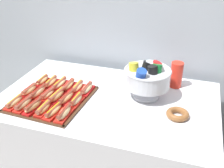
# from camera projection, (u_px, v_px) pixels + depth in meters

# --- Properties ---
(back_wall) EXTENTS (6.00, 0.10, 2.60)m
(back_wall) POSITION_uv_depth(u_px,v_px,m) (131.00, 7.00, 2.18)
(back_wall) COLOR #9EA8B2
(back_wall) RESTS_ON ground_plane
(buffet_table) EXTENTS (1.53, 0.95, 0.79)m
(buffet_table) POSITION_uv_depth(u_px,v_px,m) (108.00, 139.00, 2.08)
(buffet_table) COLOR silver
(buffet_table) RESTS_ON ground_plane
(serving_tray) EXTENTS (0.50, 0.55, 0.01)m
(serving_tray) POSITION_uv_depth(u_px,v_px,m) (53.00, 99.00, 1.88)
(serving_tray) COLOR #472B19
(serving_tray) RESTS_ON buffet_table
(hot_dog_0) EXTENTS (0.06, 0.17, 0.06)m
(hot_dog_0) POSITION_uv_depth(u_px,v_px,m) (14.00, 102.00, 1.79)
(hot_dog_0) COLOR red
(hot_dog_0) RESTS_ON serving_tray
(hot_dog_1) EXTENTS (0.07, 0.17, 0.06)m
(hot_dog_1) POSITION_uv_depth(u_px,v_px,m) (24.00, 104.00, 1.76)
(hot_dog_1) COLOR red
(hot_dog_1) RESTS_ON serving_tray
(hot_dog_2) EXTENTS (0.07, 0.18, 0.06)m
(hot_dog_2) POSITION_uv_depth(u_px,v_px,m) (33.00, 106.00, 1.74)
(hot_dog_2) COLOR #B21414
(hot_dog_2) RESTS_ON serving_tray
(hot_dog_3) EXTENTS (0.06, 0.15, 0.06)m
(hot_dog_3) POSITION_uv_depth(u_px,v_px,m) (43.00, 109.00, 1.72)
(hot_dog_3) COLOR red
(hot_dog_3) RESTS_ON serving_tray
(hot_dog_4) EXTENTS (0.08, 0.18, 0.06)m
(hot_dog_4) POSITION_uv_depth(u_px,v_px,m) (54.00, 111.00, 1.70)
(hot_dog_4) COLOR red
(hot_dog_4) RESTS_ON serving_tray
(hot_dog_5) EXTENTS (0.06, 0.17, 0.06)m
(hot_dog_5) POSITION_uv_depth(u_px,v_px,m) (64.00, 113.00, 1.67)
(hot_dog_5) COLOR red
(hot_dog_5) RESTS_ON serving_tray
(hot_dog_6) EXTENTS (0.07, 0.16, 0.06)m
(hot_dog_6) POSITION_uv_depth(u_px,v_px,m) (29.00, 90.00, 1.92)
(hot_dog_6) COLOR #B21414
(hot_dog_6) RESTS_ON serving_tray
(hot_dog_7) EXTENTS (0.06, 0.18, 0.06)m
(hot_dog_7) POSITION_uv_depth(u_px,v_px,m) (38.00, 92.00, 1.90)
(hot_dog_7) COLOR red
(hot_dog_7) RESTS_ON serving_tray
(hot_dog_8) EXTENTS (0.08, 0.16, 0.06)m
(hot_dog_8) POSITION_uv_depth(u_px,v_px,m) (47.00, 94.00, 1.88)
(hot_dog_8) COLOR red
(hot_dog_8) RESTS_ON serving_tray
(hot_dog_9) EXTENTS (0.08, 0.18, 0.06)m
(hot_dog_9) POSITION_uv_depth(u_px,v_px,m) (57.00, 96.00, 1.85)
(hot_dog_9) COLOR #B21414
(hot_dog_9) RESTS_ON serving_tray
(hot_dog_10) EXTENTS (0.08, 0.18, 0.06)m
(hot_dog_10) POSITION_uv_depth(u_px,v_px,m) (66.00, 98.00, 1.83)
(hot_dog_10) COLOR #B21414
(hot_dog_10) RESTS_ON serving_tray
(hot_dog_11) EXTENTS (0.06, 0.16, 0.06)m
(hot_dog_11) POSITION_uv_depth(u_px,v_px,m) (76.00, 100.00, 1.81)
(hot_dog_11) COLOR red
(hot_dog_11) RESTS_ON serving_tray
(hot_dog_12) EXTENTS (0.07, 0.15, 0.06)m
(hot_dog_12) POSITION_uv_depth(u_px,v_px,m) (42.00, 81.00, 2.06)
(hot_dog_12) COLOR #B21414
(hot_dog_12) RESTS_ON serving_tray
(hot_dog_13) EXTENTS (0.07, 0.17, 0.06)m
(hot_dog_13) POSITION_uv_depth(u_px,v_px,m) (51.00, 82.00, 2.04)
(hot_dog_13) COLOR red
(hot_dog_13) RESTS_ON serving_tray
(hot_dog_14) EXTENTS (0.08, 0.18, 0.06)m
(hot_dog_14) POSITION_uv_depth(u_px,v_px,m) (59.00, 84.00, 2.02)
(hot_dog_14) COLOR red
(hot_dog_14) RESTS_ON serving_tray
(hot_dog_15) EXTENTS (0.06, 0.17, 0.06)m
(hot_dog_15) POSITION_uv_depth(u_px,v_px,m) (68.00, 86.00, 1.99)
(hot_dog_15) COLOR #B21414
(hot_dog_15) RESTS_ON serving_tray
(hot_dog_16) EXTENTS (0.07, 0.16, 0.06)m
(hot_dog_16) POSITION_uv_depth(u_px,v_px,m) (77.00, 87.00, 1.97)
(hot_dog_16) COLOR red
(hot_dog_16) RESTS_ON serving_tray
(hot_dog_17) EXTENTS (0.07, 0.17, 0.06)m
(hot_dog_17) POSITION_uv_depth(u_px,v_px,m) (87.00, 89.00, 1.95)
(hot_dog_17) COLOR #B21414
(hot_dog_17) RESTS_ON serving_tray
(punch_bowl) EXTENTS (0.32, 0.32, 0.27)m
(punch_bowl) POSITION_uv_depth(u_px,v_px,m) (147.00, 77.00, 1.84)
(punch_bowl) COLOR silver
(punch_bowl) RESTS_ON buffet_table
(cup_stack) EXTENTS (0.09, 0.09, 0.20)m
(cup_stack) POSITION_uv_depth(u_px,v_px,m) (176.00, 75.00, 2.01)
(cup_stack) COLOR red
(cup_stack) RESTS_ON buffet_table
(donut) EXTENTS (0.14, 0.14, 0.04)m
(donut) POSITION_uv_depth(u_px,v_px,m) (178.00, 114.00, 1.69)
(donut) COLOR brown
(donut) RESTS_ON buffet_table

